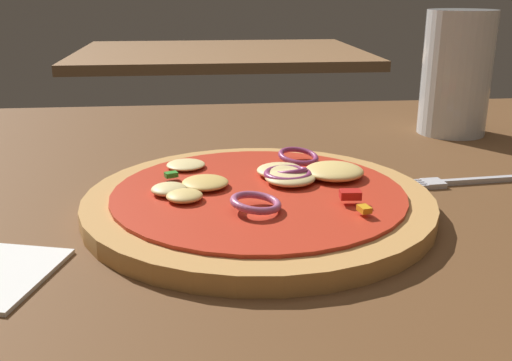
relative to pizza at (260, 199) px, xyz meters
name	(u,v)px	position (x,y,z in m)	size (l,w,h in m)	color
dining_table	(186,229)	(-0.06, 0.00, -0.02)	(1.33, 0.91, 0.03)	brown
pizza	(260,199)	(0.00, 0.00, 0.00)	(0.28, 0.28, 0.03)	tan
fork	(466,181)	(0.20, 0.05, -0.01)	(0.17, 0.03, 0.00)	silver
beer_glass	(456,79)	(0.26, 0.24, 0.06)	(0.08, 0.08, 0.15)	silver
background_table	(221,55)	(0.02, 1.24, -0.02)	(0.79, 0.60, 0.03)	brown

